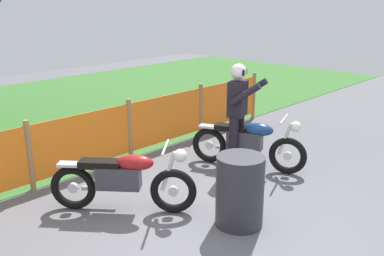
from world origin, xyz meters
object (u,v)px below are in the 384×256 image
(motorcycle_trailing, at_px, (248,142))
(spare_drum, at_px, (240,191))
(motorcycle_lead, at_px, (123,179))
(rider_trailing, at_px, (238,112))

(motorcycle_trailing, height_order, spare_drum, motorcycle_trailing)
(motorcycle_trailing, distance_m, spare_drum, 1.85)
(motorcycle_lead, bearing_deg, motorcycle_trailing, 44.00)
(motorcycle_trailing, xyz_separation_m, spare_drum, (-1.55, -1.01, 0.00))
(motorcycle_lead, distance_m, motorcycle_trailing, 2.31)
(motorcycle_lead, height_order, spare_drum, motorcycle_lead)
(rider_trailing, bearing_deg, motorcycle_trailing, 0.57)
(motorcycle_trailing, relative_size, rider_trailing, 1.07)
(motorcycle_lead, xyz_separation_m, spare_drum, (0.75, -1.29, 0.00))
(motorcycle_lead, height_order, motorcycle_trailing, motorcycle_lead)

